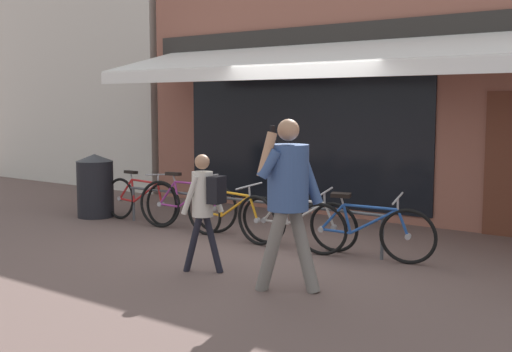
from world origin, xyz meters
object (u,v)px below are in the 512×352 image
object	(u,v)px
bicycle_blue	(363,230)
pedestrian_adult	(288,187)
litter_bin	(95,185)
pedestrian_child	(205,198)
bicycle_orange	(229,214)
bicycle_silver	(297,222)
bicycle_purple	(187,204)
bicycle_red	(140,200)

from	to	relation	value
bicycle_blue	pedestrian_adult	world-z (taller)	pedestrian_adult
bicycle_blue	litter_bin	xyz separation A→B (m)	(-5.07, 0.05, 0.17)
bicycle_blue	pedestrian_child	distance (m)	2.03
bicycle_blue	pedestrian_adult	xyz separation A→B (m)	(-0.01, -1.64, 0.71)
bicycle_orange	bicycle_silver	distance (m)	1.06
bicycle_orange	litter_bin	world-z (taller)	litter_bin
bicycle_purple	pedestrian_adult	xyz separation A→B (m)	(3.03, -1.77, 0.69)
pedestrian_child	litter_bin	world-z (taller)	pedestrian_child
bicycle_orange	bicycle_red	bearing A→B (deg)	178.37
litter_bin	bicycle_orange	bearing A→B (deg)	-2.11
bicycle_orange	pedestrian_child	distance (m)	1.82
bicycle_orange	litter_bin	size ratio (longest dim) A/B	1.61
pedestrian_adult	pedestrian_child	bearing A→B (deg)	-4.61
bicycle_blue	litter_bin	bearing A→B (deg)	167.76
litter_bin	bicycle_silver	bearing A→B (deg)	0.43
bicycle_red	bicycle_silver	size ratio (longest dim) A/B	0.99
litter_bin	pedestrian_child	bearing A→B (deg)	-22.74
bicycle_orange	bicycle_blue	distance (m)	2.06
bicycle_red	bicycle_silver	distance (m)	3.10
bicycle_red	pedestrian_adult	size ratio (longest dim) A/B	0.95
pedestrian_child	pedestrian_adult	bearing A→B (deg)	170.19
bicycle_purple	pedestrian_adult	world-z (taller)	pedestrian_adult
bicycle_silver	litter_bin	xyz separation A→B (m)	(-4.07, -0.03, 0.18)
bicycle_orange	bicycle_silver	world-z (taller)	bicycle_orange
bicycle_red	bicycle_silver	xyz separation A→B (m)	(3.10, -0.09, -0.01)
pedestrian_adult	litter_bin	xyz separation A→B (m)	(-5.06, 1.69, -0.54)
bicycle_red	litter_bin	world-z (taller)	litter_bin
pedestrian_child	litter_bin	xyz separation A→B (m)	(-3.89, 1.63, -0.32)
bicycle_purple	pedestrian_child	bearing A→B (deg)	-53.94
bicycle_purple	bicycle_orange	world-z (taller)	bicycle_purple
bicycle_blue	pedestrian_adult	size ratio (longest dim) A/B	0.99
bicycle_blue	pedestrian_child	size ratio (longest dim) A/B	1.30
bicycle_red	bicycle_orange	size ratio (longest dim) A/B	0.98
pedestrian_adult	litter_bin	bearing A→B (deg)	-20.22
bicycle_blue	litter_bin	world-z (taller)	litter_bin
bicycle_silver	pedestrian_adult	world-z (taller)	pedestrian_adult
bicycle_silver	bicycle_blue	size ratio (longest dim) A/B	0.96
bicycle_silver	pedestrian_child	bearing A→B (deg)	-102.63
bicycle_red	bicycle_silver	world-z (taller)	bicycle_red
bicycle_silver	litter_bin	size ratio (longest dim) A/B	1.59
pedestrian_child	bicycle_purple	bearing A→B (deg)	-49.56
litter_bin	pedestrian_adult	bearing A→B (deg)	-18.46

